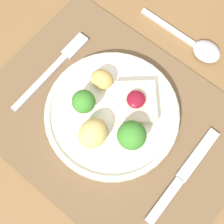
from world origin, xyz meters
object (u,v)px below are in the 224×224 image
at_px(fork, 56,66).
at_px(spoon, 200,47).
at_px(dinner_plate, 112,114).
at_px(knife, 179,181).

bearing_deg(fork, spoon, 46.82).
distance_m(dinner_plate, fork, 0.15).
relative_size(fork, spoon, 1.08).
bearing_deg(spoon, dinner_plate, -100.93).
distance_m(knife, spoon, 0.27).
distance_m(fork, spoon, 0.29).
height_order(knife, spoon, spoon).
height_order(fork, spoon, spoon).
relative_size(dinner_plate, fork, 1.22).
relative_size(knife, spoon, 1.08).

